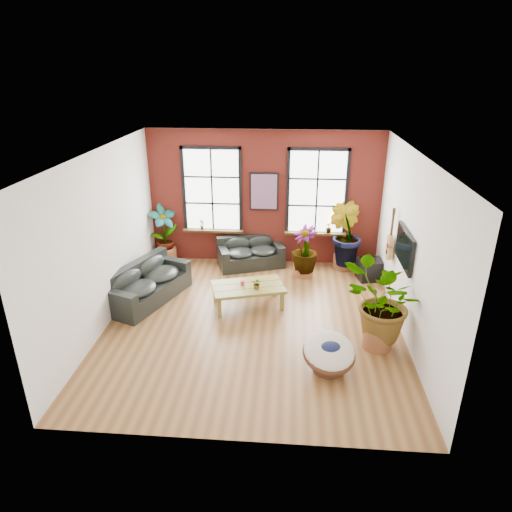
{
  "coord_description": "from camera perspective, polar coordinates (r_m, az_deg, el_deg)",
  "views": [
    {
      "loc": [
        0.7,
        -8.19,
        5.0
      ],
      "look_at": [
        0.0,
        0.6,
        1.25
      ],
      "focal_mm": 32.0,
      "sensor_mm": 36.0,
      "label": 1
    }
  ],
  "objects": [
    {
      "name": "sill_plant_right",
      "position": [
        12.03,
        9.08,
        3.51
      ],
      "size": [
        0.19,
        0.19,
        0.27
      ],
      "primitive_type": "imported",
      "rotation": [
        0.0,
        0.0,
        3.49
      ],
      "color": "#13471D",
      "rests_on": "room"
    },
    {
      "name": "floor_plant_right_wall",
      "position": [
        8.7,
        15.54,
        -5.81
      ],
      "size": [
        1.81,
        1.76,
        1.53
      ],
      "primitive_type": "imported",
      "rotation": [
        0.0,
        0.0,
        3.75
      ],
      "color": "#13471D",
      "rests_on": "ground"
    },
    {
      "name": "table_plant",
      "position": [
        9.81,
        0.13,
        -3.48
      ],
      "size": [
        0.26,
        0.24,
        0.24
      ],
      "primitive_type": "imported",
      "rotation": [
        0.0,
        0.0,
        -0.29
      ],
      "color": "#13471D",
      "rests_on": "coffee_table"
    },
    {
      "name": "pot_back_left",
      "position": [
        12.56,
        -11.09,
        0.11
      ],
      "size": [
        0.71,
        0.71,
        0.39
      ],
      "rotation": [
        0.0,
        0.0,
        0.43
      ],
      "color": "brown",
      "rests_on": "ground"
    },
    {
      "name": "floor_plant_back_right",
      "position": [
        11.87,
        11.0,
        2.73
      ],
      "size": [
        1.14,
        1.15,
        1.63
      ],
      "primitive_type": "imported",
      "rotation": [
        0.0,
        0.0,
        2.32
      ],
      "color": "#13471D",
      "rests_on": "ground"
    },
    {
      "name": "sill_plant_left",
      "position": [
        12.22,
        -6.8,
        3.95
      ],
      "size": [
        0.17,
        0.17,
        0.27
      ],
      "primitive_type": "imported",
      "rotation": [
        0.0,
        0.0,
        0.79
      ],
      "color": "#13471D",
      "rests_on": "room"
    },
    {
      "name": "coffee_table",
      "position": [
        10.02,
        -1.02,
        -4.02
      ],
      "size": [
        1.73,
        1.28,
        0.6
      ],
      "rotation": [
        0.0,
        0.0,
        0.29
      ],
      "color": "olive",
      "rests_on": "ground"
    },
    {
      "name": "poster",
      "position": [
        11.79,
        1.01,
        8.05
      ],
      "size": [
        0.74,
        0.06,
        0.98
      ],
      "color": "black",
      "rests_on": "room"
    },
    {
      "name": "pot_back_right",
      "position": [
        12.19,
        10.83,
        -0.62
      ],
      "size": [
        0.66,
        0.66,
        0.38
      ],
      "rotation": [
        0.0,
        0.0,
        -0.3
      ],
      "color": "brown",
      "rests_on": "ground"
    },
    {
      "name": "pot_mid",
      "position": [
        11.62,
        5.9,
        -1.57
      ],
      "size": [
        0.67,
        0.67,
        0.37
      ],
      "rotation": [
        0.0,
        0.0,
        0.4
      ],
      "color": "brown",
      "rests_on": "ground"
    },
    {
      "name": "floor_plant_mid",
      "position": [
        11.37,
        6.1,
        0.88
      ],
      "size": [
        0.94,
        0.94,
        1.19
      ],
      "primitive_type": "imported",
      "rotation": [
        0.0,
        0.0,
        5.37
      ],
      "color": "#13471D",
      "rests_on": "ground"
    },
    {
      "name": "sofa_back",
      "position": [
        12.06,
        -0.7,
        0.36
      ],
      "size": [
        1.86,
        1.33,
        0.77
      ],
      "rotation": [
        0.0,
        0.0,
        0.34
      ],
      "color": "black",
      "rests_on": "ground"
    },
    {
      "name": "tv_wall_unit",
      "position": [
        9.7,
        17.54,
        1.04
      ],
      "size": [
        0.13,
        1.86,
        1.2
      ],
      "color": "black",
      "rests_on": "room"
    },
    {
      "name": "floor_plant_back_left",
      "position": [
        12.35,
        -11.46,
        3.03
      ],
      "size": [
        0.91,
        0.87,
        1.44
      ],
      "primitive_type": "imported",
      "rotation": [
        0.0,
        0.0,
        0.66
      ],
      "color": "#13471D",
      "rests_on": "ground"
    },
    {
      "name": "media_box",
      "position": [
        11.69,
        14.1,
        -1.64
      ],
      "size": [
        0.7,
        0.63,
        0.51
      ],
      "rotation": [
        0.0,
        0.0,
        0.22
      ],
      "color": "black",
      "rests_on": "ground"
    },
    {
      "name": "sofa_left",
      "position": [
        10.61,
        -13.57,
        -3.42
      ],
      "size": [
        1.62,
        2.33,
        0.85
      ],
      "rotation": [
        0.0,
        0.0,
        1.2
      ],
      "color": "black",
      "rests_on": "ground"
    },
    {
      "name": "papasan_chair",
      "position": [
        8.18,
        9.12,
        -11.9
      ],
      "size": [
        1.1,
        1.11,
        0.69
      ],
      "rotation": [
        0.0,
        0.0,
        0.22
      ],
      "color": "#502E1C",
      "rests_on": "ground"
    },
    {
      "name": "pot_right_wall",
      "position": [
        9.05,
        14.94,
        -9.86
      ],
      "size": [
        0.7,
        0.7,
        0.4
      ],
      "rotation": [
        0.0,
        0.0,
        -0.34
      ],
      "color": "brown",
      "rests_on": "ground"
    },
    {
      "name": "room",
      "position": [
        8.97,
        -0.23,
        1.78
      ],
      "size": [
        6.04,
        6.54,
        3.54
      ],
      "color": "brown",
      "rests_on": "ground"
    }
  ]
}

